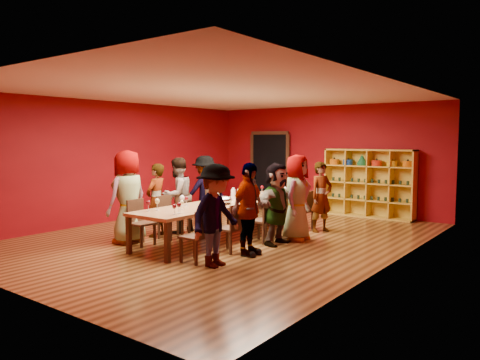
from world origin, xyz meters
name	(u,v)px	position (x,y,z in m)	size (l,w,h in m)	color
room_shell	(226,166)	(0.00, 0.00, 1.50)	(7.10, 9.10, 3.04)	#543216
tasting_table	(226,204)	(0.00, 0.00, 0.70)	(1.10, 4.50, 0.75)	#A87546
doorway	(271,170)	(-1.80, 4.43, 1.12)	(1.40, 0.17, 2.30)	black
shelving_unit	(369,180)	(1.40, 4.32, 0.98)	(2.40, 0.40, 1.80)	gold
chair_person_left_0	(139,220)	(-0.91, -1.57, 0.50)	(0.42, 0.42, 0.89)	black
person_left_0	(128,197)	(-1.23, -1.57, 0.92)	(0.90, 0.49, 1.85)	#CB888C
chair_person_left_1	(168,215)	(-0.91, -0.80, 0.50)	(0.42, 0.42, 0.89)	black
person_left_1	(156,200)	(-1.25, -0.80, 0.77)	(0.57, 0.41, 1.55)	#C78594
chair_person_left_2	(186,211)	(-0.91, -0.24, 0.50)	(0.42, 0.42, 0.89)	black
person_left_2	(178,195)	(-1.17, -0.24, 0.83)	(0.81, 0.44, 1.66)	tan
chair_person_left_3	(215,206)	(-0.91, 0.73, 0.50)	(0.42, 0.42, 0.89)	black
person_left_3	(205,191)	(-1.22, 0.73, 0.84)	(1.08, 0.45, 1.67)	pink
chair_person_right_0	(199,233)	(0.91, -1.85, 0.50)	(0.42, 0.42, 0.89)	black
person_right_0	(216,216)	(1.28, -1.85, 0.83)	(1.08, 0.44, 1.67)	white
chair_person_right_1	(232,225)	(0.91, -0.95, 0.50)	(0.42, 0.42, 0.89)	black
person_right_1	(248,209)	(1.27, -0.95, 0.83)	(0.97, 0.44, 1.65)	#537EAC
chair_person_right_2	(264,218)	(0.91, 0.09, 0.50)	(0.42, 0.42, 0.89)	black
person_right_2	(277,204)	(1.21, 0.09, 0.80)	(1.49, 0.43, 1.61)	#141E39
chair_person_right_3	(280,214)	(0.91, 0.68, 0.50)	(0.42, 0.42, 0.89)	black
person_right_3	(297,198)	(1.31, 0.68, 0.88)	(0.86, 0.47, 1.75)	#141C37
chair_person_right_4	(305,208)	(0.91, 1.77, 0.50)	(0.42, 0.42, 0.89)	black
person_right_4	(321,197)	(1.31, 1.77, 0.78)	(0.57, 0.42, 1.56)	pink
wine_glass_0	(262,187)	(-0.30, 1.78, 0.89)	(0.08, 0.08, 0.19)	white
wine_glass_1	(157,202)	(-0.30, -1.65, 0.91)	(0.09, 0.09, 0.22)	white
wine_glass_2	(211,200)	(0.35, -0.87, 0.91)	(0.09, 0.09, 0.22)	white
wine_glass_3	(207,201)	(0.34, -0.99, 0.91)	(0.09, 0.09, 0.22)	white
wine_glass_4	(148,203)	(-0.34, -1.84, 0.90)	(0.08, 0.08, 0.20)	white
wine_glass_5	(285,189)	(0.36, 1.78, 0.89)	(0.08, 0.08, 0.20)	white
wine_glass_6	(174,207)	(0.30, -1.81, 0.89)	(0.07, 0.07, 0.19)	white
wine_glass_7	(182,198)	(-0.31, -0.99, 0.91)	(0.09, 0.09, 0.22)	white
wine_glass_8	(186,199)	(-0.30, -0.88, 0.88)	(0.07, 0.07, 0.18)	white
wine_glass_9	(206,197)	(-0.09, -0.52, 0.89)	(0.08, 0.08, 0.20)	white
wine_glass_10	(217,194)	(-0.33, 0.10, 0.89)	(0.08, 0.08, 0.19)	white
wine_glass_11	(179,205)	(0.28, -1.67, 0.90)	(0.08, 0.08, 0.20)	white
wine_glass_12	(237,196)	(0.34, -0.06, 0.90)	(0.08, 0.08, 0.20)	white
wine_glass_13	(243,195)	(0.33, 0.17, 0.90)	(0.08, 0.08, 0.21)	white
wine_glass_14	(182,203)	(0.01, -1.32, 0.88)	(0.07, 0.07, 0.18)	white
wine_glass_15	(267,192)	(0.35, 1.01, 0.90)	(0.08, 0.08, 0.20)	white
wine_glass_16	(256,190)	(-0.10, 1.24, 0.88)	(0.07, 0.07, 0.18)	white
wine_glass_17	(237,194)	(0.07, 0.30, 0.88)	(0.07, 0.07, 0.19)	white
wine_glass_18	(239,191)	(-0.31, 0.85, 0.89)	(0.08, 0.08, 0.19)	white
spittoon_bowl	(224,200)	(0.15, -0.25, 0.83)	(0.33, 0.33, 0.18)	#AFB1B6
carafe_a	(233,194)	(-0.15, 0.45, 0.87)	(0.12, 0.12, 0.26)	white
carafe_b	(217,200)	(0.21, -0.54, 0.87)	(0.13, 0.13, 0.27)	white
wine_bottle	(277,189)	(0.13, 1.80, 0.87)	(0.10, 0.10, 0.31)	#143819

